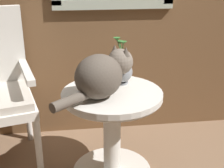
% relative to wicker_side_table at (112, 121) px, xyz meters
% --- Properties ---
extents(wicker_side_table, '(0.62, 0.62, 0.59)m').
position_rel_wicker_side_table_xyz_m(wicker_side_table, '(0.00, 0.00, 0.00)').
color(wicker_side_table, silver).
rests_on(wicker_side_table, ground_plane).
extents(cat, '(0.49, 0.44, 0.27)m').
position_rel_wicker_side_table_xyz_m(cat, '(-0.07, -0.06, 0.33)').
color(cat, brown).
rests_on(cat, wicker_side_table).
extents(pewter_vase_with_ivy, '(0.13, 0.13, 0.30)m').
position_rel_wicker_side_table_xyz_m(pewter_vase_with_ivy, '(0.08, 0.13, 0.30)').
color(pewter_vase_with_ivy, gray).
rests_on(pewter_vase_with_ivy, wicker_side_table).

